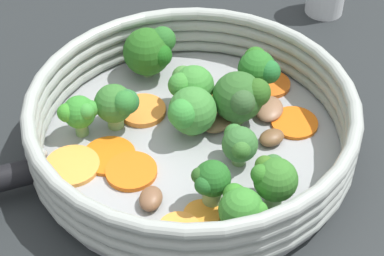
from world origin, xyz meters
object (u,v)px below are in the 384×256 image
at_px(carrot_slice_3, 226,105).
at_px(mushroom_piece_2, 217,123).
at_px(carrot_slice_4, 179,230).
at_px(broccoli_floret_6, 79,113).
at_px(carrot_slice_8, 109,156).
at_px(broccoli_floret_8, 242,97).
at_px(broccoli_floret_1, 239,144).
at_px(mushroom_piece_1, 272,137).
at_px(carrot_slice_5, 143,110).
at_px(broccoli_floret_3, 191,110).
at_px(broccoli_floret_4, 118,104).
at_px(broccoli_floret_7, 190,85).
at_px(broccoli_floret_10, 274,178).
at_px(mushroom_piece_3, 151,198).
at_px(skillet, 192,145).
at_px(broccoli_floret_9, 258,69).
at_px(broccoli_floret_0, 150,51).
at_px(carrot_slice_2, 72,166).
at_px(carrot_slice_1, 294,123).
at_px(carrot_slice_0, 131,171).
at_px(mushroom_piece_0, 269,109).
at_px(carrot_slice_6, 269,84).
at_px(broccoli_floret_2, 211,181).
at_px(carrot_slice_7, 202,215).

bearing_deg(carrot_slice_3, mushroom_piece_2, -16.06).
bearing_deg(carrot_slice_4, broccoli_floret_6, -139.25).
bearing_deg(carrot_slice_8, carrot_slice_3, 124.47).
distance_m(carrot_slice_3, broccoli_floret_8, 0.04).
bearing_deg(broccoli_floret_1, mushroom_piece_1, 130.56).
height_order(carrot_slice_5, broccoli_floret_3, broccoli_floret_3).
distance_m(broccoli_floret_3, broccoli_floret_4, 0.07).
xyz_separation_m(broccoli_floret_7, broccoli_floret_10, (0.11, 0.07, 0.00)).
height_order(carrot_slice_4, mushroom_piece_3, mushroom_piece_3).
distance_m(skillet, broccoli_floret_9, 0.10).
distance_m(carrot_slice_5, broccoli_floret_0, 0.06).
height_order(carrot_slice_2, broccoli_floret_10, broccoli_floret_10).
xyz_separation_m(skillet, mushroom_piece_3, (0.08, -0.03, 0.01)).
bearing_deg(broccoli_floret_1, mushroom_piece_2, -157.27).
xyz_separation_m(carrot_slice_1, carrot_slice_8, (0.05, -0.17, 0.00)).
height_order(carrot_slice_2, carrot_slice_4, same).
bearing_deg(broccoli_floret_4, broccoli_floret_6, -71.39).
bearing_deg(carrot_slice_5, broccoli_floret_0, 176.59).
bearing_deg(carrot_slice_0, broccoli_floret_9, 134.94).
bearing_deg(broccoli_floret_3, broccoli_floret_8, 108.96).
relative_size(broccoli_floret_1, broccoli_floret_7, 0.79).
height_order(carrot_slice_4, mushroom_piece_0, mushroom_piece_0).
xyz_separation_m(broccoli_floret_0, mushroom_piece_2, (0.08, 0.07, -0.02)).
relative_size(carrot_slice_2, broccoli_floret_6, 1.18).
bearing_deg(mushroom_piece_3, broccoli_floret_0, -175.34).
height_order(carrot_slice_6, mushroom_piece_1, mushroom_piece_1).
bearing_deg(carrot_slice_0, broccoli_floret_6, -133.46).
xyz_separation_m(broccoli_floret_1, mushroom_piece_1, (-0.03, 0.03, -0.02)).
height_order(broccoli_floret_0, broccoli_floret_2, broccoli_floret_0).
relative_size(broccoli_floret_3, broccoli_floret_10, 1.13).
bearing_deg(carrot_slice_7, carrot_slice_2, -113.71).
xyz_separation_m(broccoli_floret_1, broccoli_floret_4, (-0.04, -0.11, 0.01)).
bearing_deg(broccoli_floret_9, broccoli_floret_6, -68.41).
height_order(mushroom_piece_2, mushroom_piece_3, mushroom_piece_3).
height_order(carrot_slice_8, mushroom_piece_1, mushroom_piece_1).
relative_size(carrot_slice_0, broccoli_floret_6, 1.09).
distance_m(carrot_slice_3, broccoli_floret_6, 0.14).
height_order(carrot_slice_0, broccoli_floret_0, broccoli_floret_0).
bearing_deg(broccoli_floret_3, mushroom_piece_1, 81.17).
bearing_deg(broccoli_floret_4, mushroom_piece_1, 83.62).
height_order(carrot_slice_3, broccoli_floret_1, broccoli_floret_1).
bearing_deg(carrot_slice_4, mushroom_piece_0, 151.80).
height_order(carrot_slice_1, carrot_slice_3, carrot_slice_3).
xyz_separation_m(broccoli_floret_0, mushroom_piece_0, (0.05, 0.12, -0.02)).
bearing_deg(broccoli_floret_6, mushroom_piece_0, 101.59).
height_order(mushroom_piece_0, mushroom_piece_1, same).
height_order(broccoli_floret_2, mushroom_piece_2, broccoli_floret_2).
xyz_separation_m(carrot_slice_2, mushroom_piece_0, (-0.08, 0.17, 0.00)).
height_order(carrot_slice_0, carrot_slice_5, same).
relative_size(carrot_slice_7, broccoli_floret_0, 0.58).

